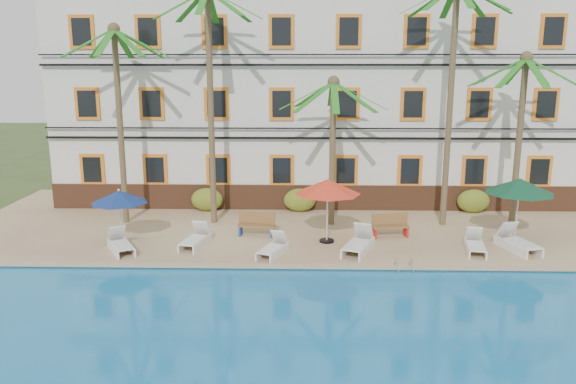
{
  "coord_description": "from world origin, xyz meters",
  "views": [
    {
      "loc": [
        -0.56,
        -19.01,
        6.98
      ],
      "look_at": [
        -1.11,
        3.0,
        2.0
      ],
      "focal_mm": 35.0,
      "sensor_mm": 36.0,
      "label": 1
    }
  ],
  "objects_px": {
    "lounger_f": "(517,242)",
    "umbrella_red": "(328,187)",
    "bench_left": "(257,224)",
    "lounger_b": "(196,239)",
    "bench_right": "(390,225)",
    "lounger_c": "(273,248)",
    "pool_ladder": "(404,269)",
    "palm_a": "(118,98)",
    "palm_e": "(521,115)",
    "palm_d": "(452,75)",
    "umbrella_blue": "(119,197)",
    "lounger_d": "(359,243)",
    "lounger_e": "(475,245)",
    "umbrella_green": "(520,186)",
    "palm_c": "(333,128)",
    "lounger_a": "(121,244)",
    "palm_b": "(210,77)"
  },
  "relations": [
    {
      "from": "lounger_a",
      "to": "lounger_f",
      "type": "bearing_deg",
      "value": 2.06
    },
    {
      "from": "palm_b",
      "to": "palm_c",
      "type": "relative_size",
      "value": 1.57
    },
    {
      "from": "palm_d",
      "to": "umbrella_blue",
      "type": "distance_m",
      "value": 14.12
    },
    {
      "from": "palm_a",
      "to": "lounger_b",
      "type": "height_order",
      "value": "palm_a"
    },
    {
      "from": "lounger_d",
      "to": "bench_right",
      "type": "xyz_separation_m",
      "value": [
        1.44,
        1.94,
        0.15
      ]
    },
    {
      "from": "umbrella_blue",
      "to": "lounger_d",
      "type": "bearing_deg",
      "value": -4.83
    },
    {
      "from": "lounger_c",
      "to": "bench_right",
      "type": "bearing_deg",
      "value": 27.3
    },
    {
      "from": "lounger_e",
      "to": "pool_ladder",
      "type": "distance_m",
      "value": 3.51
    },
    {
      "from": "umbrella_red",
      "to": "bench_right",
      "type": "height_order",
      "value": "umbrella_red"
    },
    {
      "from": "palm_b",
      "to": "lounger_e",
      "type": "bearing_deg",
      "value": -20.07
    },
    {
      "from": "palm_c",
      "to": "lounger_a",
      "type": "distance_m",
      "value": 9.66
    },
    {
      "from": "lounger_a",
      "to": "bench_left",
      "type": "relative_size",
      "value": 1.23
    },
    {
      "from": "umbrella_green",
      "to": "lounger_f",
      "type": "relative_size",
      "value": 1.22
    },
    {
      "from": "palm_d",
      "to": "lounger_b",
      "type": "height_order",
      "value": "palm_d"
    },
    {
      "from": "lounger_f",
      "to": "umbrella_green",
      "type": "bearing_deg",
      "value": 74.31
    },
    {
      "from": "palm_c",
      "to": "lounger_d",
      "type": "bearing_deg",
      "value": -77.34
    },
    {
      "from": "lounger_a",
      "to": "pool_ladder",
      "type": "bearing_deg",
      "value": -9.09
    },
    {
      "from": "palm_b",
      "to": "umbrella_red",
      "type": "bearing_deg",
      "value": -29.12
    },
    {
      "from": "umbrella_red",
      "to": "bench_left",
      "type": "distance_m",
      "value": 3.37
    },
    {
      "from": "lounger_c",
      "to": "pool_ladder",
      "type": "bearing_deg",
      "value": -17.07
    },
    {
      "from": "palm_a",
      "to": "palm_d",
      "type": "height_order",
      "value": "palm_d"
    },
    {
      "from": "palm_e",
      "to": "palm_d",
      "type": "bearing_deg",
      "value": 172.99
    },
    {
      "from": "palm_a",
      "to": "umbrella_blue",
      "type": "xyz_separation_m",
      "value": [
        0.77,
        -3.02,
        -3.56
      ]
    },
    {
      "from": "palm_d",
      "to": "palm_e",
      "type": "distance_m",
      "value": 3.27
    },
    {
      "from": "lounger_f",
      "to": "umbrella_red",
      "type": "bearing_deg",
      "value": 173.56
    },
    {
      "from": "palm_c",
      "to": "umbrella_red",
      "type": "relative_size",
      "value": 2.46
    },
    {
      "from": "lounger_b",
      "to": "bench_right",
      "type": "distance_m",
      "value": 7.71
    },
    {
      "from": "palm_d",
      "to": "umbrella_green",
      "type": "distance_m",
      "value": 5.27
    },
    {
      "from": "lounger_b",
      "to": "lounger_d",
      "type": "xyz_separation_m",
      "value": [
        6.13,
        -0.51,
        0.03
      ]
    },
    {
      "from": "lounger_f",
      "to": "bench_left",
      "type": "relative_size",
      "value": 1.38
    },
    {
      "from": "palm_e",
      "to": "palm_c",
      "type": "bearing_deg",
      "value": 178.0
    },
    {
      "from": "palm_c",
      "to": "umbrella_green",
      "type": "xyz_separation_m",
      "value": [
        7.01,
        -2.38,
        -1.94
      ]
    },
    {
      "from": "palm_b",
      "to": "lounger_c",
      "type": "xyz_separation_m",
      "value": [
        2.82,
        -4.26,
        -5.98
      ]
    },
    {
      "from": "palm_b",
      "to": "umbrella_blue",
      "type": "xyz_separation_m",
      "value": [
        -3.1,
        -3.08,
        -4.4
      ]
    },
    {
      "from": "palm_a",
      "to": "umbrella_red",
      "type": "relative_size",
      "value": 3.28
    },
    {
      "from": "lounger_e",
      "to": "lounger_d",
      "type": "bearing_deg",
      "value": -178.69
    },
    {
      "from": "palm_b",
      "to": "lounger_b",
      "type": "relative_size",
      "value": 5.1
    },
    {
      "from": "umbrella_red",
      "to": "lounger_f",
      "type": "xyz_separation_m",
      "value": [
        7.05,
        -0.8,
        -1.88
      ]
    },
    {
      "from": "bench_left",
      "to": "palm_d",
      "type": "bearing_deg",
      "value": 12.86
    },
    {
      "from": "bench_left",
      "to": "bench_right",
      "type": "height_order",
      "value": "same"
    },
    {
      "from": "palm_b",
      "to": "bench_right",
      "type": "bearing_deg",
      "value": -14.47
    },
    {
      "from": "palm_a",
      "to": "bench_right",
      "type": "relative_size",
      "value": 5.41
    },
    {
      "from": "lounger_f",
      "to": "pool_ladder",
      "type": "xyz_separation_m",
      "value": [
        -4.57,
        -2.16,
        -0.31
      ]
    },
    {
      "from": "pool_ladder",
      "to": "palm_b",
      "type": "bearing_deg",
      "value": 142.36
    },
    {
      "from": "palm_d",
      "to": "palm_c",
      "type": "bearing_deg",
      "value": -179.06
    },
    {
      "from": "umbrella_blue",
      "to": "bench_right",
      "type": "height_order",
      "value": "umbrella_blue"
    },
    {
      "from": "lounger_f",
      "to": "bench_right",
      "type": "bearing_deg",
      "value": 160.64
    },
    {
      "from": "umbrella_red",
      "to": "bench_left",
      "type": "relative_size",
      "value": 1.66
    },
    {
      "from": "palm_e",
      "to": "lounger_c",
      "type": "relative_size",
      "value": 4.0
    },
    {
      "from": "palm_a",
      "to": "umbrella_green",
      "type": "distance_m",
      "value": 16.51
    }
  ]
}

